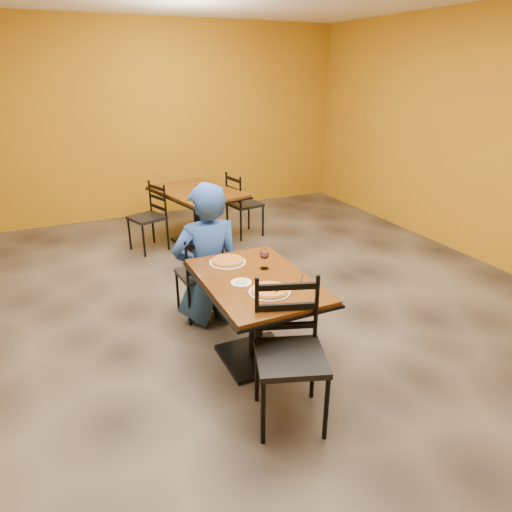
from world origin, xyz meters
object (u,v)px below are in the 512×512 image
diner (207,254)px  side_plate (241,283)px  wine_glass (264,259)px  table_second (198,203)px  chair_main_near (291,358)px  plate_main (270,292)px  chair_main_far (199,274)px  pizza_far (228,260)px  plate_far (228,262)px  table_main (256,300)px  chair_second_left (147,218)px  chair_second_right (245,204)px  pizza_main (270,290)px

diner → side_plate: bearing=92.2°
wine_glass → table_second: bearing=83.8°
table_second → chair_main_near: (-0.53, -3.61, -0.06)m
chair_main_near → wine_glass: 0.97m
diner → plate_main: size_ratio=4.40×
chair_main_near → wine_glass: chair_main_near is taller
chair_main_far → pizza_far: chair_main_far is taller
plate_main → plate_far: size_ratio=1.00×
table_main → plate_main: 0.32m
plate_main → chair_second_left: bearing=94.8°
chair_second_right → side_plate: chair_second_right is taller
diner → pizza_far: bearing=98.5°
chair_second_right → diner: 2.44m
table_main → table_second: same height
side_plate → table_second: bearing=78.8°
chair_main_far → plate_far: bearing=96.4°
chair_main_far → plate_far: size_ratio=2.77×
chair_main_near → chair_second_right: size_ratio=1.09×
table_second → chair_second_right: size_ratio=1.63×
table_second → chair_second_right: chair_second_right is taller
chair_main_near → side_plate: 0.76m
chair_main_near → plate_main: size_ratio=3.24×
chair_main_near → pizza_far: (-0.00, 1.13, 0.27)m
pizza_main → chair_second_left: bearing=94.8°
table_second → wine_glass: wine_glass is taller
table_main → chair_second_left: 2.89m
table_second → chair_second_left: 0.72m
table_second → side_plate: (-0.58, -2.90, 0.19)m
pizza_main → pizza_far: 0.65m
chair_main_far → chair_second_left: 1.94m
table_second → pizza_far: size_ratio=5.39×
chair_main_far → diner: size_ratio=0.63×
pizza_far → plate_far: bearing=153.4°
chair_main_far → diner: 0.29m
chair_main_near → table_main: bearing=102.4°
plate_far → diner: bearing=95.9°
pizza_main → side_plate: bearing=119.7°
chair_second_right → pizza_main: size_ratio=3.25×
chair_main_near → pizza_far: bearing=109.2°
table_second → chair_second_left: chair_second_left is taller
plate_far → chair_main_near: bearing=-89.9°
plate_main → wine_glass: 0.44m
plate_main → pizza_main: pizza_main is taller
table_main → wine_glass: wine_glass is taller
diner → chair_second_left: bearing=-83.6°
chair_main_far → plate_far: 0.65m
side_plate → wine_glass: bearing=31.4°
plate_main → side_plate: size_ratio=1.94×
chair_main_near → pizza_main: chair_main_near is taller
table_main → pizza_main: bearing=-91.6°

